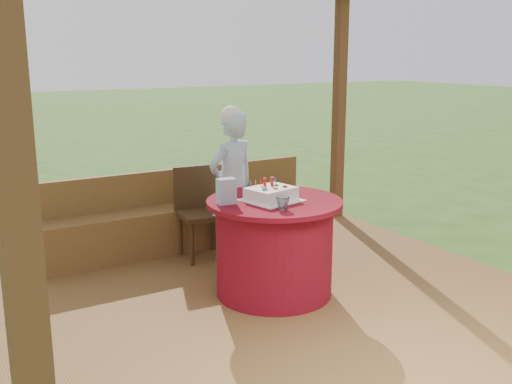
% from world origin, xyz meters
% --- Properties ---
extents(ground, '(60.00, 60.00, 0.00)m').
position_xyz_m(ground, '(0.00, 0.00, 0.00)').
color(ground, '#2E541C').
rests_on(ground, ground).
extents(deck, '(4.50, 4.00, 0.12)m').
position_xyz_m(deck, '(0.00, 0.00, 0.06)').
color(deck, brown).
rests_on(deck, ground).
extents(pergola, '(4.50, 4.00, 2.72)m').
position_xyz_m(pergola, '(0.00, 0.00, 2.41)').
color(pergola, brown).
rests_on(pergola, deck).
extents(bench, '(3.00, 0.42, 0.80)m').
position_xyz_m(bench, '(0.00, 1.72, 0.38)').
color(bench, brown).
rests_on(bench, deck).
extents(table, '(1.11, 1.11, 0.81)m').
position_xyz_m(table, '(0.14, 0.19, 0.53)').
color(table, maroon).
rests_on(table, deck).
extents(chair, '(0.48, 0.48, 0.89)m').
position_xyz_m(chair, '(0.03, 1.38, 0.62)').
color(chair, '#3B2712').
rests_on(chair, deck).
extents(elderly_woman, '(0.59, 0.45, 1.49)m').
position_xyz_m(elderly_woman, '(0.28, 1.17, 0.87)').
color(elderly_woman, '#8EB3D3').
rests_on(elderly_woman, deck).
extents(birthday_cake, '(0.49, 0.49, 0.18)m').
position_xyz_m(birthday_cake, '(0.11, 0.19, 0.98)').
color(birthday_cake, white).
rests_on(birthday_cake, table).
extents(gift_bag, '(0.15, 0.11, 0.20)m').
position_xyz_m(gift_bag, '(-0.26, 0.28, 1.03)').
color(gift_bag, '#BF7CA2').
rests_on(gift_bag, table).
extents(drinking_glass, '(0.12, 0.12, 0.10)m').
position_xyz_m(drinking_glass, '(0.03, -0.10, 0.98)').
color(drinking_glass, white).
rests_on(drinking_glass, table).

